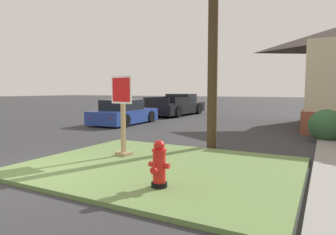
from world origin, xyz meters
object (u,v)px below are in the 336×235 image
(fire_hydrant, at_px, (159,165))
(stop_sign, at_px, (123,118))
(manhole_cover, at_px, (135,155))
(parked_sedan_blue, at_px, (124,113))
(pickup_truck_black, at_px, (177,106))

(fire_hydrant, height_order, stop_sign, stop_sign)
(fire_hydrant, xyz_separation_m, manhole_cover, (-1.97, 2.14, -0.45))
(parked_sedan_blue, bearing_deg, pickup_truck_black, 90.43)
(fire_hydrant, height_order, parked_sedan_blue, parked_sedan_blue)
(fire_hydrant, height_order, pickup_truck_black, pickup_truck_black)
(manhole_cover, height_order, pickup_truck_black, pickup_truck_black)
(stop_sign, relative_size, manhole_cover, 2.85)
(pickup_truck_black, bearing_deg, stop_sign, -69.51)
(manhole_cover, height_order, parked_sedan_blue, parked_sedan_blue)
(stop_sign, height_order, parked_sedan_blue, stop_sign)
(manhole_cover, distance_m, parked_sedan_blue, 7.62)
(manhole_cover, relative_size, parked_sedan_blue, 0.17)
(parked_sedan_blue, bearing_deg, manhole_cover, -51.51)
(stop_sign, xyz_separation_m, pickup_truck_black, (-4.71, 12.62, -0.41))
(stop_sign, bearing_deg, fire_hydrant, -40.38)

